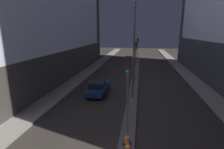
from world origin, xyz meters
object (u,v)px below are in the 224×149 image
at_px(traffic_light_far, 138,45).
at_px(traffic_cone_near, 128,146).
at_px(car_left_lane, 98,88).
at_px(traffic_light_near, 128,82).
at_px(street_lamp, 135,26).
at_px(traffic_cone_far, 127,138).
at_px(traffic_light_mid, 135,53).

relative_size(traffic_light_far, traffic_cone_near, 7.81).
bearing_deg(car_left_lane, traffic_light_far, 78.97).
relative_size(traffic_light_near, traffic_light_far, 1.00).
bearing_deg(car_left_lane, street_lamp, -9.39).
xyz_separation_m(traffic_light_near, traffic_cone_far, (0.01, -0.03, -3.35)).
xyz_separation_m(traffic_light_far, traffic_cone_near, (0.11, -27.31, -3.38)).
height_order(traffic_light_far, street_lamp, street_lamp).
bearing_deg(traffic_light_mid, car_left_lane, -125.02).
distance_m(traffic_light_far, traffic_cone_near, 27.52).
xyz_separation_m(street_lamp, traffic_cone_near, (0.11, -8.17, -6.53)).
xyz_separation_m(traffic_cone_far, car_left_lane, (-3.63, 8.06, 0.26)).
bearing_deg(traffic_light_far, car_left_lane, -101.03).
height_order(traffic_light_mid, traffic_cone_far, traffic_light_mid).
relative_size(traffic_light_mid, car_left_lane, 1.17).
bearing_deg(traffic_light_far, traffic_cone_near, -89.77).
bearing_deg(traffic_cone_near, traffic_cone_far, 97.81).
xyz_separation_m(traffic_light_mid, car_left_lane, (-3.61, -5.15, -3.09)).
bearing_deg(car_left_lane, traffic_light_near, -65.78).
bearing_deg(traffic_cone_far, traffic_light_mid, 90.06).
height_order(street_lamp, car_left_lane, street_lamp).
bearing_deg(traffic_cone_near, traffic_light_mid, 90.46).
relative_size(street_lamp, traffic_cone_near, 14.65).
bearing_deg(traffic_light_mid, traffic_cone_near, -89.54).
bearing_deg(street_lamp, traffic_cone_far, -89.89).
bearing_deg(traffic_light_far, traffic_cone_far, -89.97).
distance_m(traffic_light_mid, traffic_cone_near, 14.33).
distance_m(traffic_light_near, traffic_light_far, 26.57).
bearing_deg(traffic_light_near, street_lamp, 90.00).
xyz_separation_m(traffic_light_near, traffic_cone_near, (0.11, -0.74, -3.38)).
relative_size(traffic_cone_near, traffic_cone_far, 0.90).
bearing_deg(traffic_cone_far, traffic_cone_near, -82.19).
height_order(traffic_light_near, car_left_lane, traffic_light_near).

